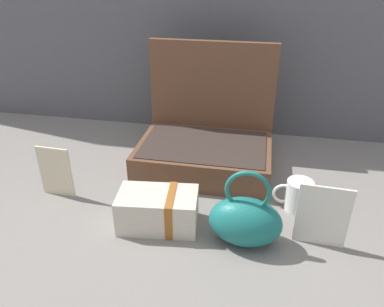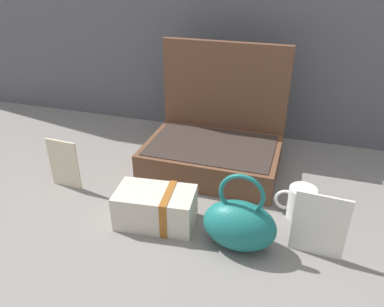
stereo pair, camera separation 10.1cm
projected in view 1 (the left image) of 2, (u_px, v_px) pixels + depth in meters
The scene contains 7 objects.
ground_plane at pixel (194, 205), 1.11m from camera, with size 6.00×6.00×0.00m, color slate.
open_suitcase at pixel (206, 142), 1.29m from camera, with size 0.45×0.32×0.41m.
teal_pouch_handbag at pixel (245, 220), 0.94m from camera, with size 0.19×0.13×0.22m.
cream_toiletry_bag at pixel (159, 210), 1.01m from camera, with size 0.23×0.14×0.11m.
coffee_mug at pixel (298, 195), 1.08m from camera, with size 0.11×0.08×0.09m.
info_card_left at pixel (56, 172), 1.13m from camera, with size 0.11×0.01×0.16m, color beige.
poster_card_right at pixel (322, 216), 0.93m from camera, with size 0.13×0.01×0.17m, color silver.
Camera 1 is at (0.17, -0.89, 0.67)m, focal length 34.71 mm.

